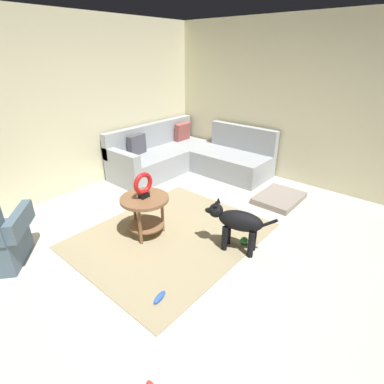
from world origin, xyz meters
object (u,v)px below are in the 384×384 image
(dog_toy_ball, at_px, (244,241))
(torus_sculpture, at_px, (143,185))
(sectional_couch, at_px, (188,157))
(dog_bed_mat, at_px, (279,198))
(side_table, at_px, (145,206))
(dog_toy_bone, at_px, (160,297))
(dog, at_px, (237,222))

(dog_toy_ball, bearing_deg, torus_sculpture, 120.84)
(sectional_couch, height_order, dog_bed_mat, sectional_couch)
(side_table, height_order, dog_toy_bone, side_table)
(dog_toy_bone, bearing_deg, dog_bed_mat, 1.13)
(dog, height_order, dog_toy_bone, dog)
(dog_bed_mat, height_order, dog_toy_ball, dog_toy_ball)
(torus_sculpture, xyz_separation_m, dog_toy_ball, (0.64, -1.07, -0.66))
(torus_sculpture, bearing_deg, dog_toy_ball, -59.16)
(sectional_couch, distance_m, dog_toy_ball, 2.55)
(side_table, distance_m, torus_sculpture, 0.29)
(torus_sculpture, bearing_deg, dog, -65.07)
(side_table, bearing_deg, sectional_couch, 27.79)
(sectional_couch, xyz_separation_m, dog_toy_bone, (-2.68, -1.99, -0.26))
(dog_bed_mat, xyz_separation_m, dog, (-1.53, -0.16, 0.33))
(side_table, distance_m, dog_toy_bone, 1.21)
(sectional_couch, relative_size, torus_sculpture, 6.90)
(side_table, bearing_deg, dog, -65.07)
(sectional_couch, distance_m, side_table, 2.28)
(side_table, height_order, torus_sculpture, torus_sculpture)
(dog_bed_mat, relative_size, dog_toy_ball, 8.33)
(side_table, xyz_separation_m, dog, (0.48, -1.04, -0.04))
(dog_toy_ball, distance_m, dog_toy_bone, 1.31)
(side_table, bearing_deg, dog_toy_bone, -125.53)
(sectional_couch, xyz_separation_m, side_table, (-2.02, -1.06, 0.13))
(dog, distance_m, dog_toy_bone, 1.20)
(side_table, bearing_deg, dog_bed_mat, -23.62)
(sectional_couch, bearing_deg, dog, -126.14)
(torus_sculpture, relative_size, dog_toy_ball, 3.40)
(dog_bed_mat, bearing_deg, torus_sculpture, 156.38)
(dog, bearing_deg, torus_sculpture, 97.50)
(sectional_couch, height_order, side_table, sectional_couch)
(side_table, relative_size, dog_toy_ball, 6.25)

